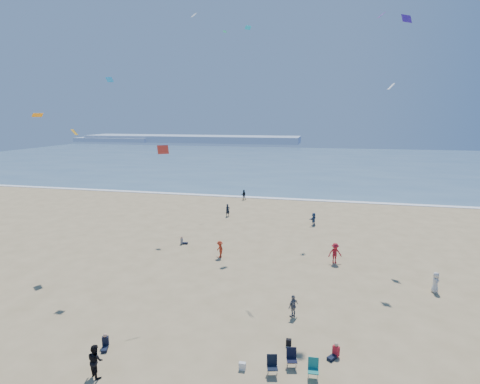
# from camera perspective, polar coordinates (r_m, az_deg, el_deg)

# --- Properties ---
(ocean) EXTENTS (220.00, 100.00, 0.06)m
(ocean) POSITION_cam_1_polar(r_m,az_deg,el_deg) (108.55, 9.09, 4.56)
(ocean) COLOR #476B84
(ocean) RESTS_ON ground
(surf_line) EXTENTS (220.00, 1.20, 0.08)m
(surf_line) POSITION_cam_1_polar(r_m,az_deg,el_deg) (59.35, 5.95, -1.00)
(surf_line) COLOR white
(surf_line) RESTS_ON ground
(headland_far) EXTENTS (110.00, 20.00, 3.20)m
(headland_far) POSITION_cam_1_polar(r_m,az_deg,el_deg) (194.69, -7.46, 8.05)
(headland_far) COLOR #7A8EA8
(headland_far) RESTS_ON ground
(headland_near) EXTENTS (40.00, 14.00, 2.00)m
(headland_near) POSITION_cam_1_polar(r_m,az_deg,el_deg) (207.48, -18.47, 7.60)
(headland_near) COLOR #7A8EA8
(headland_near) RESTS_ON ground
(standing_flyers) EXTENTS (35.81, 47.93, 1.84)m
(standing_flyers) POSITION_cam_1_polar(r_m,az_deg,el_deg) (29.97, 7.18, -12.11)
(standing_flyers) COLOR maroon
(standing_flyers) RESTS_ON ground
(seated_group) EXTENTS (17.64, 20.56, 0.84)m
(seated_group) POSITION_cam_1_polar(r_m,az_deg,el_deg) (23.69, -0.13, -19.92)
(seated_group) COLOR silver
(seated_group) RESTS_ON ground
(chair_cluster) EXTENTS (2.68, 1.52, 1.00)m
(chair_cluster) POSITION_cam_1_polar(r_m,az_deg,el_deg) (20.85, 7.99, -24.67)
(chair_cluster) COLOR black
(chair_cluster) RESTS_ON ground
(white_tote) EXTENTS (0.35, 0.20, 0.40)m
(white_tote) POSITION_cam_1_polar(r_m,az_deg,el_deg) (21.13, 0.36, -25.00)
(white_tote) COLOR silver
(white_tote) RESTS_ON ground
(black_backpack) EXTENTS (0.30, 0.22, 0.38)m
(black_backpack) POSITION_cam_1_polar(r_m,az_deg,el_deg) (23.00, 7.43, -21.77)
(black_backpack) COLOR black
(black_backpack) RESTS_ON ground
(kites_aloft) EXTENTS (43.63, 45.88, 29.95)m
(kites_aloft) POSITION_cam_1_polar(r_m,az_deg,el_deg) (25.39, 22.17, 15.12)
(kites_aloft) COLOR red
(kites_aloft) RESTS_ON ground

